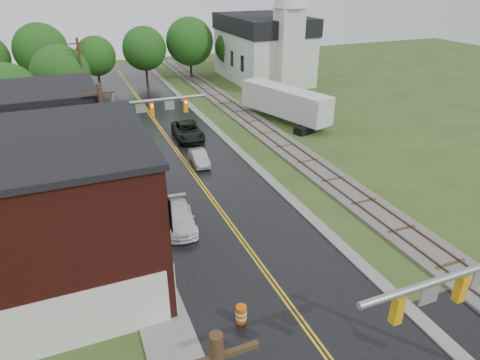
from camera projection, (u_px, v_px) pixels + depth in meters
main_road at (180, 155)px, 39.43m from camera, size 10.00×90.00×0.02m
curb_right at (217, 131)px, 45.42m from camera, size 0.80×70.00×0.12m
sidewalk_left at (119, 190)px, 33.16m from camera, size 2.40×50.00×0.12m
brick_building at (7, 225)px, 20.88m from camera, size 14.30×10.30×8.30m
yellow_house at (44, 157)px, 30.95m from camera, size 8.00×7.00×6.40m
darkred_building at (58, 130)px, 39.20m from camera, size 7.00×6.00×4.40m
church at (266, 42)px, 63.39m from camera, size 10.40×18.40×20.00m
railroad at (256, 125)px, 46.94m from camera, size 3.20×80.00×0.30m
traffic_signal_near at (473, 295)px, 15.17m from camera, size 7.34×0.30×7.20m
traffic_signal_far at (143, 117)px, 33.56m from camera, size 7.34×0.43×7.20m
utility_pole_b at (108, 148)px, 28.38m from camera, size 1.80×0.28×9.00m
utility_pole_c at (83, 78)px, 46.66m from camera, size 1.80×0.28×9.00m
tree_left_c at (9, 96)px, 40.94m from camera, size 6.00×6.00×7.65m
tree_left_e at (62, 76)px, 47.49m from camera, size 6.40×6.40×8.16m
suv_dark at (188, 131)px, 43.00m from camera, size 3.05×5.87×1.58m
sedan_silver at (199, 158)px, 37.38m from camera, size 1.52×3.71×1.20m
pickup_white at (180, 218)px, 28.11m from camera, size 2.40×4.82×1.35m
semi_trailer at (285, 102)px, 47.33m from camera, size 5.91×12.07×3.76m
construction_barrel at (241, 314)px, 20.52m from camera, size 0.59×0.59×0.95m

